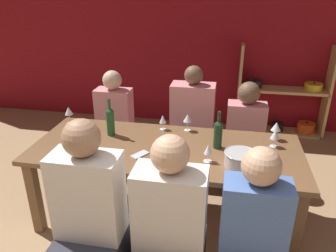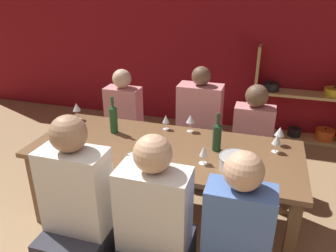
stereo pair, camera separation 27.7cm
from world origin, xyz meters
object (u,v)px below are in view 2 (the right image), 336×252
(wine_glass_white_a, at_px, (92,149))
(person_far_a, at_px, (251,149))
(wine_glass_empty_b, at_px, (204,152))
(mixing_bowl, at_px, (236,162))
(wine_glass_white_c, at_px, (190,119))
(wine_glass_white_d, at_px, (277,140))
(person_near_a, at_px, (81,228))
(person_near_b, at_px, (155,243))
(person_far_b, at_px, (125,131))
(cell_phone, at_px, (137,153))
(wine_glass_white_b, at_px, (77,108))
(wine_glass_red_a, at_px, (154,155))
(wine_bottle_green, at_px, (217,136))
(wine_glass_red_b, at_px, (280,132))
(dining_table, at_px, (165,156))
(person_far_c, at_px, (199,139))
(wine_bottle_dark, at_px, (113,118))
(wine_glass_empty_a, at_px, (166,119))
(shelf_unit, at_px, (302,108))

(wine_glass_white_a, xyz_separation_m, person_far_a, (1.14, 1.18, -0.42))
(wine_glass_white_a, height_order, wine_glass_empty_b, wine_glass_white_a)
(mixing_bowl, relative_size, wine_glass_white_c, 1.52)
(wine_glass_white_d, bearing_deg, wine_glass_empty_b, -146.02)
(wine_glass_empty_b, height_order, person_near_a, person_near_a)
(wine_glass_white_d, relative_size, person_near_b, 0.13)
(person_far_b, bearing_deg, cell_phone, 119.60)
(wine_glass_white_b, bearing_deg, wine_glass_red_a, -32.49)
(wine_bottle_green, xyz_separation_m, wine_glass_white_d, (0.46, 0.11, -0.02))
(person_far_a, bearing_deg, wine_glass_red_b, 115.45)
(wine_glass_white_a, bearing_deg, wine_bottle_green, 27.51)
(person_far_b, bearing_deg, wine_glass_red_a, 123.61)
(dining_table, height_order, wine_bottle_green, wine_bottle_green)
(mixing_bowl, distance_m, person_far_c, 1.16)
(person_far_a, bearing_deg, wine_glass_white_b, 15.67)
(wine_glass_red_a, height_order, person_near_b, person_near_b)
(wine_bottle_dark, bearing_deg, wine_glass_empty_b, -19.70)
(dining_table, xyz_separation_m, wine_glass_white_b, (-1.02, 0.32, 0.21))
(wine_bottle_green, height_order, cell_phone, wine_bottle_green)
(wine_glass_red_a, xyz_separation_m, wine_glass_white_b, (-1.05, 0.67, 0.01))
(wine_bottle_green, relative_size, wine_bottle_dark, 0.94)
(wine_glass_white_a, bearing_deg, dining_table, 40.28)
(mixing_bowl, relative_size, wine_glass_red_a, 1.56)
(wine_glass_white_d, bearing_deg, dining_table, -168.56)
(wine_glass_white_d, distance_m, person_far_b, 1.80)
(wine_glass_empty_b, height_order, person_far_c, person_far_c)
(wine_glass_empty_a, bearing_deg, wine_glass_red_b, -1.51)
(person_far_a, bearing_deg, wine_glass_white_a, 46.16)
(wine_bottle_green, relative_size, wine_glass_white_b, 1.89)
(cell_phone, distance_m, person_far_a, 1.34)
(wine_glass_red_a, xyz_separation_m, wine_glass_white_c, (0.10, 0.72, 0.01))
(wine_glass_white_b, distance_m, cell_phone, 0.98)
(wine_glass_white_d, height_order, person_near_a, person_near_a)
(person_near_b, bearing_deg, wine_glass_red_a, 108.49)
(wine_glass_empty_b, distance_m, person_far_c, 1.08)
(wine_glass_red_a, distance_m, person_far_c, 1.23)
(wine_glass_empty_a, height_order, wine_glass_empty_b, wine_glass_empty_b)
(wine_bottle_dark, relative_size, cell_phone, 2.09)
(wine_glass_empty_a, relative_size, person_far_c, 0.12)
(wine_glass_white_b, xyz_separation_m, cell_phone, (0.84, -0.50, -0.12))
(wine_bottle_dark, relative_size, wine_glass_white_a, 2.22)
(wine_bottle_green, xyz_separation_m, wine_glass_white_b, (-1.44, 0.25, -0.00))
(wine_bottle_dark, relative_size, wine_glass_red_b, 2.12)
(dining_table, relative_size, wine_bottle_dark, 6.53)
(wine_bottle_green, relative_size, person_far_a, 0.29)
(wine_glass_white_a, relative_size, wine_glass_white_c, 0.95)
(wine_glass_white_c, xyz_separation_m, person_far_b, (-0.87, 0.45, -0.43))
(shelf_unit, distance_m, wine_bottle_dark, 2.69)
(wine_bottle_dark, height_order, wine_glass_white_a, wine_bottle_dark)
(wine_glass_white_a, distance_m, wine_glass_white_c, 0.95)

